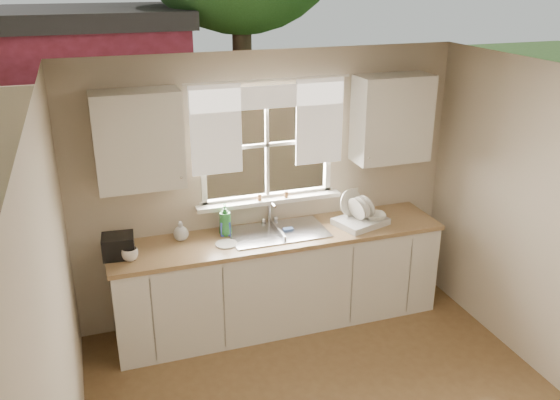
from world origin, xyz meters
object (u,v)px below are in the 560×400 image
object	(u,v)px
dish_rack	(360,218)
cup	(130,254)
soap_bottle_a	(225,220)
black_appliance	(118,246)

from	to	relation	value
dish_rack	cup	xyz separation A→B (m)	(-2.11, -0.06, -0.01)
dish_rack	soap_bottle_a	bearing A→B (deg)	172.15
cup	black_appliance	xyz separation A→B (m)	(-0.08, 0.10, 0.04)
dish_rack	soap_bottle_a	distance (m)	1.26
dish_rack	cup	size ratio (longest dim) A/B	3.92
cup	black_appliance	distance (m)	0.14
dish_rack	cup	world-z (taller)	dish_rack
soap_bottle_a	black_appliance	xyz separation A→B (m)	(-0.94, -0.13, -0.05)
black_appliance	soap_bottle_a	bearing A→B (deg)	13.08
soap_bottle_a	black_appliance	world-z (taller)	soap_bottle_a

